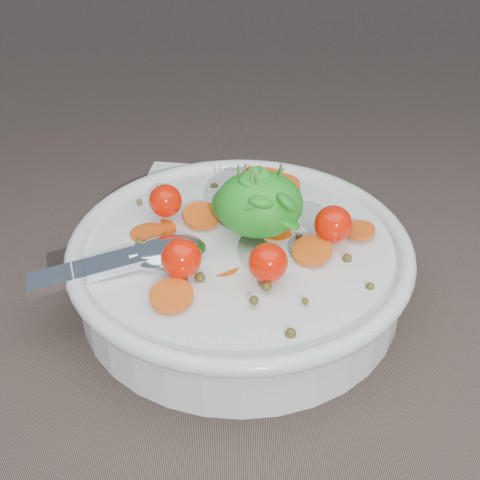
{
  "coord_description": "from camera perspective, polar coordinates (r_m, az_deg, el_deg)",
  "views": [
    {
      "loc": [
        0.0,
        -0.37,
        0.33
      ],
      "look_at": [
        0.01,
        0.03,
        0.06
      ],
      "focal_mm": 45.0,
      "sensor_mm": 36.0,
      "label": 1
    }
  ],
  "objects": [
    {
      "name": "ground",
      "position": [
        0.5,
        -0.63,
        -7.07
      ],
      "size": [
        6.0,
        6.0,
        0.0
      ],
      "primitive_type": "plane",
      "color": "brown",
      "rests_on": "ground"
    },
    {
      "name": "bowl",
      "position": [
        0.5,
        -0.0,
        -2.13
      ],
      "size": [
        0.3,
        0.28,
        0.12
      ],
      "color": "silver",
      "rests_on": "ground"
    },
    {
      "name": "napkin",
      "position": [
        0.64,
        -2.86,
        4.0
      ],
      "size": [
        0.17,
        0.15,
        0.01
      ],
      "primitive_type": "cube",
      "rotation": [
        0.0,
        0.0,
        -0.13
      ],
      "color": "white",
      "rests_on": "ground"
    }
  ]
}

